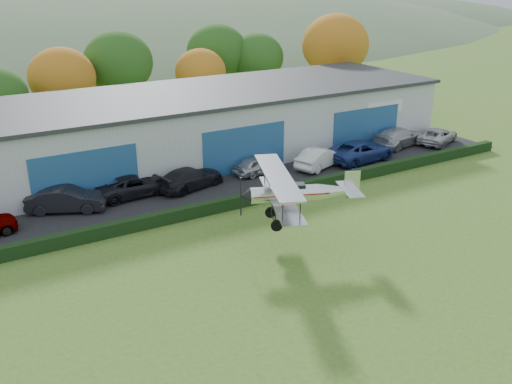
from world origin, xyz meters
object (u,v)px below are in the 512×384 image
car_5 (320,158)px  car_7 (399,137)px  car_3 (190,178)px  hangar (209,122)px  car_4 (259,165)px  car_6 (361,151)px  biplane (295,192)px  car_2 (134,185)px  car_1 (66,199)px  car_8 (438,136)px

car_5 → car_7: 9.51m
car_7 → car_3: bearing=78.7°
car_5 → hangar: bearing=14.8°
car_4 → car_6: (8.72, -1.54, 0.14)m
car_6 → biplane: 16.28m
car_3 → car_6: bearing=-110.6°
car_2 → car_3: car_3 is taller
car_1 → car_3: car_1 is taller
car_8 → car_1: bearing=64.6°
hangar → car_6: (9.40, -8.49, -1.77)m
car_4 → biplane: biplane is taller
car_4 → car_7: car_7 is taller
car_3 → car_7: size_ratio=0.90×
car_1 → car_2: car_1 is taller
car_1 → car_8: 32.27m
hangar → biplane: 18.36m
car_4 → car_5: 5.05m
hangar → car_8: 20.43m
car_7 → car_8: 3.79m
car_1 → car_2: size_ratio=0.94×
car_2 → car_7: bearing=-94.2°
car_4 → car_6: size_ratio=0.68×
car_8 → car_2: bearing=63.4°
hangar → car_3: bearing=-125.5°
car_6 → car_2: bearing=78.2°
car_4 → car_6: car_6 is taller
hangar → car_4: size_ratio=9.94×
hangar → car_3: size_ratio=7.81×
car_8 → biplane: (-22.27, -9.85, 2.40)m
hangar → car_6: hangar is taller
car_3 → car_7: (20.10, 0.10, 0.08)m
car_7 → car_2: bearing=77.1°
car_4 → car_8: 18.00m
car_5 → car_6: bearing=-115.4°
car_1 → hangar: bearing=-38.7°
car_8 → car_5: bearing=66.8°
car_1 → car_8: size_ratio=0.98×
car_3 → biplane: biplane is taller
car_3 → car_4: car_3 is taller
car_2 → car_8: 27.65m
car_1 → car_8: car_1 is taller
car_5 → car_8: 13.05m
car_6 → biplane: (-13.02, -9.50, 2.26)m
car_2 → car_8: car_2 is taller
hangar → biplane: (-3.62, -17.99, 0.49)m
car_2 → car_4: size_ratio=1.28×
hangar → car_7: (15.04, -7.00, -1.77)m
car_5 → car_7: car_7 is taller
car_4 → car_6: 8.86m
car_8 → biplane: size_ratio=0.66×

